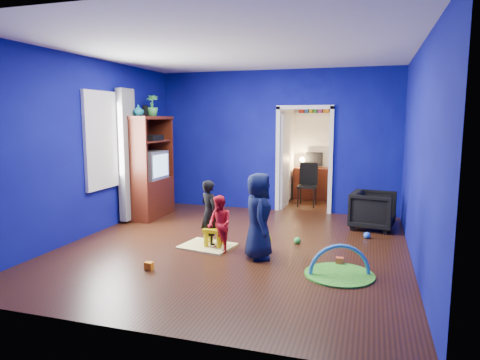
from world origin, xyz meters
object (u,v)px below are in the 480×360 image
(crt_tv, at_px, (150,165))
(kid_chair, at_px, (215,231))
(toddler_red, at_px, (219,224))
(armchair, at_px, (373,210))
(child_navy, at_px, (259,216))
(hopper_ball, at_px, (259,240))
(play_mat, at_px, (339,275))
(vase, at_px, (138,110))
(child_black, at_px, (209,213))
(study_desk, at_px, (313,183))
(folding_chair, at_px, (307,186))
(tv_armoire, at_px, (148,167))

(crt_tv, distance_m, kid_chair, 2.56)
(toddler_red, bearing_deg, armchair, 84.96)
(child_navy, xyz_separation_m, hopper_ball, (-0.05, 0.25, -0.42))
(child_navy, relative_size, hopper_ball, 3.34)
(hopper_ball, relative_size, play_mat, 0.42)
(toddler_red, xyz_separation_m, play_mat, (1.73, -0.44, -0.40))
(vase, bearing_deg, toddler_red, -34.30)
(crt_tv, distance_m, play_mat, 4.47)
(toddler_red, bearing_deg, child_black, 174.46)
(vase, relative_size, play_mat, 0.24)
(study_desk, bearing_deg, child_black, -102.87)
(toddler_red, distance_m, play_mat, 1.83)
(child_navy, height_order, play_mat, child_navy)
(armchair, relative_size, child_black, 0.72)
(hopper_ball, bearing_deg, child_black, 171.62)
(vase, distance_m, hopper_ball, 3.49)
(play_mat, bearing_deg, toddler_red, 165.58)
(armchair, height_order, kid_chair, armchair)
(armchair, distance_m, crt_tv, 4.23)
(crt_tv, relative_size, study_desk, 0.80)
(toddler_red, bearing_deg, hopper_ball, 56.38)
(hopper_ball, bearing_deg, child_navy, -78.69)
(armchair, relative_size, folding_chair, 0.79)
(armchair, relative_size, crt_tv, 1.04)
(child_black, relative_size, kid_chair, 2.01)
(tv_armoire, bearing_deg, kid_chair, -38.18)
(child_navy, xyz_separation_m, play_mat, (1.12, -0.35, -0.59))
(child_black, xyz_separation_m, folding_chair, (0.99, 3.36, -0.04))
(child_navy, distance_m, crt_tv, 3.25)
(tv_armoire, bearing_deg, child_black, -38.42)
(child_navy, height_order, crt_tv, crt_tv)
(child_black, bearing_deg, armchair, -107.06)
(hopper_ball, bearing_deg, armchair, 50.41)
(child_black, relative_size, child_navy, 0.84)
(child_navy, relative_size, toddler_red, 1.44)
(folding_chair, bearing_deg, child_black, -106.37)
(hopper_ball, distance_m, play_mat, 1.33)
(toddler_red, bearing_deg, folding_chair, 119.67)
(child_navy, xyz_separation_m, toddler_red, (-0.60, 0.10, -0.18))
(armchair, xyz_separation_m, folding_chair, (-1.38, 1.60, 0.13))
(study_desk, bearing_deg, folding_chair, -90.00)
(toddler_red, xyz_separation_m, vase, (-2.09, 1.43, 1.65))
(kid_chair, relative_size, play_mat, 0.59)
(play_mat, bearing_deg, crt_tv, 150.13)
(vase, distance_m, study_desk, 4.56)
(play_mat, distance_m, folding_chair, 4.22)
(tv_armoire, height_order, play_mat, tv_armoire)
(child_navy, relative_size, study_desk, 1.36)
(child_black, xyz_separation_m, child_navy, (0.86, -0.37, 0.09))
(child_black, bearing_deg, hopper_ball, -152.08)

